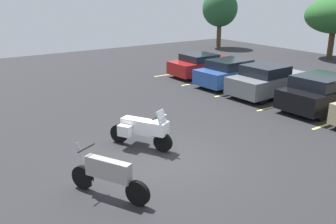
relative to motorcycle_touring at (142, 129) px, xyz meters
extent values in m
cube|color=#262628|center=(1.18, 0.08, -0.70)|extent=(44.00, 44.00, 0.10)
cylinder|color=black|center=(0.66, 0.36, -0.33)|extent=(0.62, 0.41, 0.64)
cylinder|color=black|center=(-0.82, -0.44, -0.33)|extent=(0.62, 0.41, 0.64)
cube|color=white|center=(-0.08, -0.04, 0.08)|extent=(1.29, 0.94, 0.47)
cylinder|color=#B2B2B7|center=(0.55, 0.30, 0.08)|extent=(0.48, 0.30, 1.11)
cylinder|color=black|center=(0.48, 0.26, 0.50)|extent=(0.33, 0.56, 0.04)
cube|color=white|center=(0.57, 0.31, 0.13)|extent=(0.61, 0.62, 0.42)
cube|color=#B2C1CC|center=(0.61, 0.33, 0.54)|extent=(0.35, 0.46, 0.39)
cube|color=white|center=(-0.57, 0.07, -0.03)|extent=(0.50, 0.42, 0.36)
cube|color=white|center=(-0.25, -0.52, -0.03)|extent=(0.50, 0.42, 0.36)
cylinder|color=black|center=(1.41, -2.67, -0.33)|extent=(0.63, 0.40, 0.64)
cylinder|color=black|center=(2.92, -1.89, -0.33)|extent=(0.63, 0.40, 0.64)
cube|color=gray|center=(2.17, -2.28, 0.11)|extent=(1.24, 0.79, 0.51)
cylinder|color=#B2B2B7|center=(1.52, -2.61, 0.08)|extent=(0.48, 0.29, 1.11)
cylinder|color=black|center=(1.59, -2.57, 0.54)|extent=(0.31, 0.57, 0.04)
cube|color=#EAE066|center=(-8.75, 8.44, -0.65)|extent=(0.12, 4.73, 0.01)
cube|color=#EAE066|center=(-6.02, 8.44, -0.65)|extent=(0.12, 4.73, 0.01)
cube|color=#EAE066|center=(-3.28, 8.44, -0.65)|extent=(0.12, 4.73, 0.01)
cube|color=#EAE066|center=(-0.55, 8.44, -0.65)|extent=(0.12, 4.73, 0.01)
cube|color=maroon|center=(-7.29, 8.73, -0.07)|extent=(1.98, 4.25, 0.74)
cube|color=black|center=(-7.29, 8.33, 0.50)|extent=(1.79, 1.82, 0.40)
cylinder|color=black|center=(-8.10, 10.18, -0.33)|extent=(0.23, 0.65, 0.64)
cylinder|color=black|center=(-6.44, 10.15, -0.33)|extent=(0.23, 0.65, 0.64)
cylinder|color=black|center=(-8.14, 7.31, -0.33)|extent=(0.23, 0.65, 0.64)
cylinder|color=black|center=(-6.48, 7.28, -0.33)|extent=(0.23, 0.65, 0.64)
cube|color=#2D519E|center=(-4.50, 8.47, -0.05)|extent=(2.05, 4.40, 0.77)
cube|color=black|center=(-4.49, 8.11, 0.56)|extent=(1.79, 2.11, 0.46)
cylinder|color=black|center=(-5.37, 9.90, -0.32)|extent=(0.25, 0.66, 0.65)
cylinder|color=black|center=(-3.78, 9.97, -0.32)|extent=(0.25, 0.66, 0.65)
cylinder|color=black|center=(-5.23, 6.96, -0.32)|extent=(0.25, 0.66, 0.65)
cylinder|color=black|center=(-3.64, 7.04, -0.32)|extent=(0.25, 0.66, 0.65)
cube|color=slate|center=(-2.02, 8.43, -0.02)|extent=(2.08, 4.29, 0.82)
cube|color=black|center=(-2.00, 8.10, 0.64)|extent=(1.85, 1.85, 0.50)
cylinder|color=black|center=(-2.91, 9.84, -0.31)|extent=(0.24, 0.68, 0.67)
cylinder|color=black|center=(-1.22, 9.89, -0.31)|extent=(0.24, 0.68, 0.67)
cylinder|color=black|center=(-2.81, 6.97, -0.31)|extent=(0.24, 0.68, 0.67)
cylinder|color=black|center=(-1.13, 7.02, -0.31)|extent=(0.24, 0.68, 0.67)
cube|color=black|center=(0.86, 8.75, -0.02)|extent=(2.08, 4.62, 0.81)
cube|color=black|center=(0.87, 8.33, 0.63)|extent=(1.85, 2.29, 0.50)
cylinder|color=black|center=(-0.03, 10.27, -0.31)|extent=(0.24, 0.69, 0.68)
cylinder|color=black|center=(0.08, 7.18, -0.31)|extent=(0.24, 0.69, 0.68)
cylinder|color=black|center=(1.74, 7.23, -0.31)|extent=(0.24, 0.69, 0.68)
cylinder|color=#4C3823|center=(-15.74, 17.55, 0.27)|extent=(0.40, 0.40, 1.85)
ellipsoid|color=#23512D|center=(-15.74, 17.55, 2.79)|extent=(3.12, 3.12, 3.20)
cylinder|color=#4C3823|center=(-6.65, 20.83, 0.27)|extent=(0.43, 0.43, 1.84)
ellipsoid|color=#285B28|center=(-6.65, 20.83, 2.53)|extent=(4.36, 4.36, 2.68)
camera|label=1|loc=(9.77, -5.75, 4.28)|focal=39.69mm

